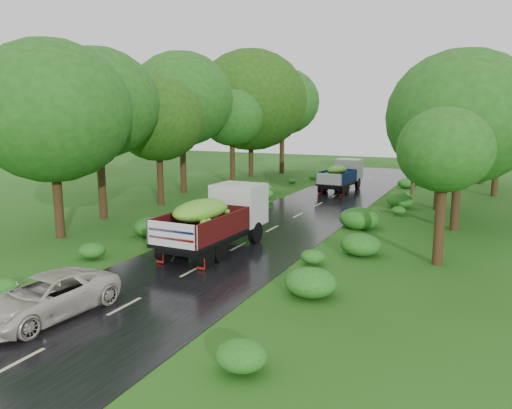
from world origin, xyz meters
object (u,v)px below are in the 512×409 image
Objects in this scene: truck_near at (218,216)px; utility_pole at (415,136)px; truck_far at (342,174)px; car at (46,297)px.

utility_pole is at bearing 75.02° from truck_near.
truck_far is 1.28× the size of car.
truck_near is at bearing -121.10° from utility_pole.
car is (-1.28, -28.53, -0.70)m from truck_far.
truck_near is 1.45× the size of car.
utility_pole is (5.45, -0.03, 3.08)m from truck_far.
truck_far reaches higher than car.
truck_near is 0.76× the size of utility_pole.
truck_near is at bearing -87.70° from truck_far.
utility_pole reaches higher than truck_far.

